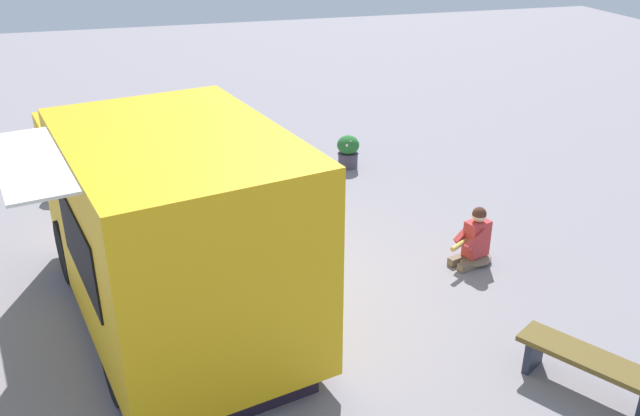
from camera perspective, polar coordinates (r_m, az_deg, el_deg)
name	(u,v)px	position (r m, az deg, el deg)	size (l,w,h in m)	color
ground_plane	(223,275)	(9.38, -8.24, -5.66)	(40.00, 40.00, 0.00)	gray
food_truck	(168,227)	(8.04, -12.85, -1.63)	(3.27, 4.99, 2.55)	gold
person_customer	(474,243)	(9.67, 13.02, -2.88)	(0.80, 0.57, 0.86)	#7B6753
planter_flowering_near	(59,179)	(12.43, -21.35, 2.34)	(0.41, 0.41, 0.61)	#4B5548
planter_flowering_far	(348,151)	(12.84, 2.41, 4.91)	(0.42, 0.42, 0.63)	#484056
plaza_bench	(590,366)	(7.65, 21.98, -12.34)	(1.12, 1.48, 0.46)	brown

